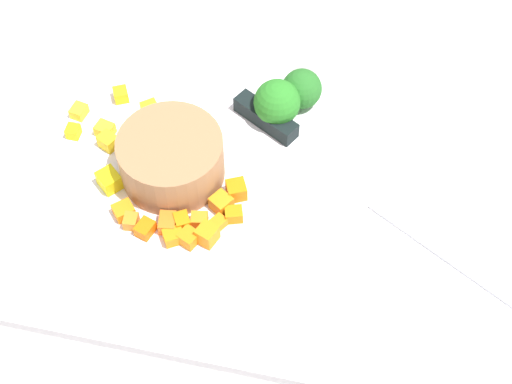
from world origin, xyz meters
The scene contains 26 objects.
ground_plane centered at (0.00, 0.00, 0.00)m, with size 4.00×4.00×0.00m, color gray.
cutting_board centered at (0.00, 0.00, 0.01)m, with size 0.55×0.30×0.01m, color white.
prep_bowl centered at (-0.08, 0.01, 0.03)m, with size 0.09×0.09×0.04m, color #9A6D47.
chef_knife centered at (0.07, 0.04, 0.02)m, with size 0.31×0.19×0.02m.
carrot_dice_0 centered at (-0.04, -0.03, 0.02)m, with size 0.01×0.01×0.01m, color orange.
carrot_dice_1 centered at (-0.02, 0.00, 0.02)m, with size 0.02×0.02×0.02m, color orange.
carrot_dice_2 centered at (-0.02, -0.03, 0.02)m, with size 0.01×0.01×0.01m, color orange.
carrot_dice_3 centered at (-0.05, -0.04, 0.02)m, with size 0.01×0.01×0.01m, color orange.
carrot_dice_4 centered at (-0.08, -0.05, 0.02)m, with size 0.02×0.01×0.01m, color orange.
carrot_dice_5 centered at (-0.11, -0.04, 0.02)m, with size 0.02×0.01×0.01m, color orange.
carrot_dice_6 centered at (-0.04, -0.05, 0.02)m, with size 0.01×0.01×0.01m, color orange.
carrot_dice_7 centered at (-0.06, -0.05, 0.02)m, with size 0.01×0.02×0.01m, color orange.
carrot_dice_8 centered at (-0.10, -0.05, 0.02)m, with size 0.01×0.01×0.01m, color orange.
carrot_dice_9 centered at (-0.03, -0.05, 0.02)m, with size 0.02×0.02×0.02m, color orange.
carrot_dice_10 centered at (-0.03, -0.02, 0.02)m, with size 0.02×0.02×0.01m, color orange.
carrot_dice_11 centered at (-0.07, -0.04, 0.02)m, with size 0.02×0.01×0.01m, color orange.
carrot_dice_12 centered at (-0.01, -0.02, 0.02)m, with size 0.01×0.01×0.01m, color orange.
pepper_dice_0 centered at (-0.18, 0.06, 0.02)m, with size 0.01×0.01×0.01m, color yellow.
pepper_dice_1 centered at (-0.14, 0.03, 0.02)m, with size 0.02×0.01×0.01m, color yellow.
pepper_dice_2 centered at (-0.13, -0.01, 0.02)m, with size 0.02×0.02×0.02m, color yellow.
pepper_dice_3 centered at (-0.15, 0.04, 0.02)m, with size 0.01×0.02×0.01m, color yellow.
pepper_dice_4 centered at (-0.11, 0.07, 0.02)m, with size 0.02×0.01×0.01m, color yellow.
pepper_dice_5 centered at (-0.18, 0.03, 0.02)m, with size 0.01×0.01×0.01m, color yellow.
pepper_dice_6 centered at (-0.15, 0.08, 0.02)m, with size 0.01×0.01×0.01m, color yellow.
broccoli_floret_0 centered at (0.02, 0.11, 0.03)m, with size 0.04×0.04×0.04m.
broccoli_floret_1 centered at (0.00, 0.09, 0.03)m, with size 0.04×0.04×0.04m.
Camera 1 is at (0.07, -0.35, 0.55)m, focal length 53.12 mm.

